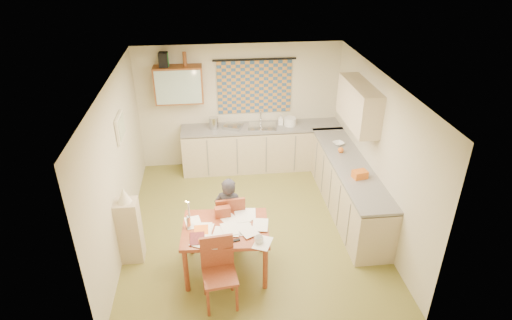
{
  "coord_description": "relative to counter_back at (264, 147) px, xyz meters",
  "views": [
    {
      "loc": [
        -0.57,
        -5.79,
        4.35
      ],
      "look_at": [
        0.1,
        0.2,
        1.11
      ],
      "focal_mm": 30.0,
      "sensor_mm": 36.0,
      "label": 1
    }
  ],
  "objects": [
    {
      "name": "sink",
      "position": [
        -0.05,
        0.0,
        0.43
      ],
      "size": [
        0.6,
        0.52,
        0.1
      ],
      "primitive_type": "cube",
      "rotation": [
        0.0,
        0.0,
        -0.13
      ],
      "color": "silver",
      "rests_on": "counter_back"
    },
    {
      "name": "candle",
      "position": [
        -1.41,
        -2.9,
        0.59
      ],
      "size": [
        0.03,
        0.03,
        0.22
      ],
      "primitive_type": "cylinder",
      "rotation": [
        0.0,
        0.0,
        0.06
      ],
      "color": "white",
      "rests_on": "dining_table"
    },
    {
      "name": "candle_holder",
      "position": [
        -1.43,
        -2.92,
        0.39
      ],
      "size": [
        0.07,
        0.07,
        0.18
      ],
      "primitive_type": "cylinder",
      "rotation": [
        0.0,
        0.0,
        -0.24
      ],
      "color": "silver",
      "rests_on": "dining_table"
    },
    {
      "name": "wall_back",
      "position": [
        -0.47,
        0.31,
        0.8
      ],
      "size": [
        4.0,
        0.02,
        2.5
      ],
      "primitive_type": "cube",
      "color": "beige",
      "rests_on": "floor"
    },
    {
      "name": "fruit_orange",
      "position": [
        1.18,
        -1.28,
        0.52
      ],
      "size": [
        0.1,
        0.1,
        0.1
      ],
      "primitive_type": "sphere",
      "color": "orange",
      "rests_on": "counter_right"
    },
    {
      "name": "counter_back",
      "position": [
        0.0,
        0.0,
        0.0
      ],
      "size": [
        3.3,
        0.62,
        0.92
      ],
      "color": "tan",
      "rests_on": "floor"
    },
    {
      "name": "orange_bag",
      "position": [
        1.23,
        -2.16,
        0.53
      ],
      "size": [
        0.25,
        0.2,
        0.12
      ],
      "primitive_type": "cube",
      "rotation": [
        0.0,
        0.0,
        0.2
      ],
      "color": "orange",
      "rests_on": "counter_right"
    },
    {
      "name": "mug",
      "position": [
        -0.51,
        -3.35,
        0.35
      ],
      "size": [
        0.13,
        0.13,
        0.1
      ],
      "primitive_type": "imported",
      "rotation": [
        0.0,
        0.0,
        0.04
      ],
      "color": "white",
      "rests_on": "dining_table"
    },
    {
      "name": "lampshade",
      "position": [
        -2.31,
        -2.57,
        0.67
      ],
      "size": [
        0.2,
        0.2,
        0.22
      ],
      "primitive_type": "cone",
      "color": "beige",
      "rests_on": "shelf_stand"
    },
    {
      "name": "window_blind",
      "position": [
        -0.17,
        0.27,
        1.2
      ],
      "size": [
        1.45,
        0.03,
        1.05
      ],
      "primitive_type": "cube",
      "color": "navy",
      "rests_on": "wall_back"
    },
    {
      "name": "curtain_rod",
      "position": [
        -0.17,
        0.25,
        1.75
      ],
      "size": [
        1.6,
        0.04,
        0.04
      ],
      "primitive_type": "cylinder",
      "rotation": [
        0.0,
        1.57,
        0.0
      ],
      "color": "black",
      "rests_on": "wall_back"
    },
    {
      "name": "upper_cabinet_right",
      "position": [
        1.36,
        -1.4,
        1.4
      ],
      "size": [
        0.34,
        1.3,
        0.7
      ],
      "primitive_type": "cube",
      "color": "tan",
      "rests_on": "wall_right"
    },
    {
      "name": "tap",
      "position": [
        -0.05,
        0.18,
        0.61
      ],
      "size": [
        0.04,
        0.04,
        0.28
      ],
      "primitive_type": "cylinder",
      "rotation": [
        0.0,
        0.0,
        0.32
      ],
      "color": "silver",
      "rests_on": "counter_back"
    },
    {
      "name": "bowl",
      "position": [
        1.23,
        -0.97,
        0.49
      ],
      "size": [
        0.32,
        0.32,
        0.05
      ],
      "primitive_type": "imported",
      "rotation": [
        0.0,
        0.0,
        0.34
      ],
      "color": "white",
      "rests_on": "counter_right"
    },
    {
      "name": "wall_front",
      "position": [
        -0.47,
        -4.21,
        0.8
      ],
      "size": [
        4.0,
        0.02,
        2.5
      ],
      "primitive_type": "cube",
      "color": "beige",
      "rests_on": "floor"
    },
    {
      "name": "wall_cabinet_glass",
      "position": [
        -1.62,
        -0.04,
        1.35
      ],
      "size": [
        0.84,
        0.02,
        0.64
      ],
      "primitive_type": "cube",
      "color": "#99B2A5",
      "rests_on": "wall_back"
    },
    {
      "name": "speaker",
      "position": [
        -1.86,
        0.13,
        1.83
      ],
      "size": [
        0.17,
        0.21,
        0.26
      ],
      "primitive_type": "cube",
      "rotation": [
        0.0,
        0.0,
        -0.04
      ],
      "color": "black",
      "rests_on": "wall_cabinet"
    },
    {
      "name": "floor",
      "position": [
        -0.47,
        -1.95,
        -0.46
      ],
      "size": [
        4.0,
        4.5,
        0.02
      ],
      "primitive_type": "cube",
      "color": "olive",
      "rests_on": "ground"
    },
    {
      "name": "stove",
      "position": [
        1.23,
        -2.75,
        -0.01
      ],
      "size": [
        0.57,
        0.57,
        0.89
      ],
      "color": "white",
      "rests_on": "floor"
    },
    {
      "name": "bottle_green",
      "position": [
        -1.8,
        0.13,
        1.83
      ],
      "size": [
        0.07,
        0.07,
        0.26
      ],
      "primitive_type": "cylinder",
      "rotation": [
        0.0,
        0.0,
        -0.06
      ],
      "color": "#195926",
      "rests_on": "wall_cabinet"
    },
    {
      "name": "framed_print",
      "position": [
        -2.44,
        -1.55,
        1.25
      ],
      "size": [
        0.04,
        0.5,
        0.4
      ],
      "primitive_type": "cube",
      "color": "beige",
      "rests_on": "wall_left"
    },
    {
      "name": "wall_left",
      "position": [
        -2.48,
        -1.95,
        0.8
      ],
      "size": [
        0.02,
        4.5,
        2.5
      ],
      "primitive_type": "cube",
      "color": "beige",
      "rests_on": "floor"
    },
    {
      "name": "letter_rack",
      "position": [
        -0.95,
        -2.72,
        0.38
      ],
      "size": [
        0.23,
        0.13,
        0.16
      ],
      "primitive_type": "cube",
      "rotation": [
        0.0,
        0.0,
        0.13
      ],
      "color": "maroon",
      "rests_on": "dining_table"
    },
    {
      "name": "kettle",
      "position": [
        -1.0,
        0.0,
        0.59
      ],
      "size": [
        0.21,
        0.21,
        0.24
      ],
      "primitive_type": "cylinder",
      "rotation": [
        0.0,
        0.0,
        0.17
      ],
      "color": "silver",
      "rests_on": "counter_back"
    },
    {
      "name": "eyeglasses",
      "position": [
        -0.82,
        -3.29,
        0.31
      ],
      "size": [
        0.14,
        0.07,
        0.02
      ],
      "primitive_type": "cube",
      "rotation": [
        0.0,
        0.0,
        0.22
      ],
      "color": "black",
      "rests_on": "dining_table"
    },
    {
      "name": "orange_box",
      "position": [
        -1.23,
        -3.27,
        0.32
      ],
      "size": [
        0.14,
        0.11,
        0.04
      ],
      "primitive_type": "cube",
      "rotation": [
        0.0,
        0.0,
        0.25
      ],
      "color": "orange",
      "rests_on": "dining_table"
    },
    {
      "name": "ceiling",
      "position": [
        -0.47,
        -1.95,
        2.06
      ],
      "size": [
        4.0,
        4.5,
        0.02
      ],
      "primitive_type": "cube",
      "color": "white",
      "rests_on": "floor"
    },
    {
      "name": "counter_right",
      "position": [
        1.23,
        -1.68,
        -0.0
      ],
      "size": [
        0.62,
        2.95,
        0.92
      ],
      "color": "tan",
      "rests_on": "floor"
    },
    {
      "name": "papers",
      "position": [
        -0.88,
        -3.03,
        0.31
      ],
      "size": [
        1.2,
        1.0,
        0.03
      ],
      "rotation": [
        0.0,
        0.0,
        -0.06
      ],
      "color": "white",
      "rests_on": "dining_table"
    },
    {
      "name": "soap_bottle",
      "position": [
        0.33,
        0.05,
        0.57
      ],
      "size": [
        0.13,
        0.13,
        0.21
      ],
      "primitive_type": "imported",
      "rotation": [
        0.0,
        0.0,
        -0.16
      ],
      "color": "white",
      "rests_on": "counter_back"
    },
    {
      "name": "wall_right",
      "position": [
        1.54,
        -1.95,
        0.8
      ],
      "size": [
        0.02,
        4.5,
        2.5
      ],
      "primitive_type": "cube",
      "color": "beige",
      "rests_on": "floor"
    },
    {
      "name": "dish_rack",
      "position": [
        -0.63,
        0.0,
        0.5
      ],
      "size": [
        0.44,
        0.41,
        0.06
      ],
      "primitive_type": "cube",
      "rotation": [
        0.0,
        0.0,
        -0.4
      ],
      "color": "silver",
      "rests_on": "counter_back"
    },
    {
      "name": "shelf_stand",
      "position": [
        -2.31,
        -2.57,
        0.05
      ],
      "size": [
        0.32,
        0.3,
        1.01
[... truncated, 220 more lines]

